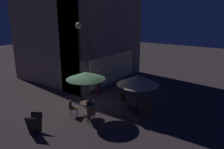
{
  "coord_description": "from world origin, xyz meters",
  "views": [
    {
      "loc": [
        -8.09,
        -7.58,
        5.17
      ],
      "look_at": [
        1.42,
        -0.86,
        1.91
      ],
      "focal_mm": 33.95,
      "sensor_mm": 36.0,
      "label": 1
    }
  ],
  "objects_px": {
    "cafe_table_1": "(87,106)",
    "patron_standing_1": "(98,82)",
    "patio_umbrella_1": "(86,76)",
    "patio_umbrella_0": "(138,80)",
    "cafe_chair_0": "(124,99)",
    "menu_sandwich_board": "(34,124)",
    "cafe_chair_2": "(72,107)",
    "patron_seated_0": "(90,109)",
    "cafe_chair_3": "(91,113)",
    "cafe_table_0": "(137,103)",
    "street_lamp_near_corner": "(79,45)",
    "cafe_chair_1": "(149,108)"
  },
  "relations": [
    {
      "from": "cafe_table_1",
      "to": "patron_standing_1",
      "type": "relative_size",
      "value": 0.45
    },
    {
      "from": "cafe_table_1",
      "to": "patio_umbrella_1",
      "type": "xyz_separation_m",
      "value": [
        -0.0,
        0.0,
        1.67
      ]
    },
    {
      "from": "patio_umbrella_0",
      "to": "cafe_chair_0",
      "type": "xyz_separation_m",
      "value": [
        0.08,
        0.88,
        -1.35
      ]
    },
    {
      "from": "menu_sandwich_board",
      "to": "patron_standing_1",
      "type": "height_order",
      "value": "patron_standing_1"
    },
    {
      "from": "cafe_chair_2",
      "to": "patron_standing_1",
      "type": "distance_m",
      "value": 3.32
    },
    {
      "from": "patron_seated_0",
      "to": "patio_umbrella_1",
      "type": "bearing_deg",
      "value": 0.0
    },
    {
      "from": "cafe_chair_2",
      "to": "cafe_chair_3",
      "type": "height_order",
      "value": "cafe_chair_3"
    },
    {
      "from": "patio_umbrella_1",
      "to": "patron_seated_0",
      "type": "height_order",
      "value": "patio_umbrella_1"
    },
    {
      "from": "menu_sandwich_board",
      "to": "cafe_table_0",
      "type": "height_order",
      "value": "menu_sandwich_board"
    },
    {
      "from": "street_lamp_near_corner",
      "to": "cafe_chair_2",
      "type": "bearing_deg",
      "value": -151.28
    },
    {
      "from": "patio_umbrella_0",
      "to": "patron_standing_1",
      "type": "height_order",
      "value": "patio_umbrella_0"
    },
    {
      "from": "cafe_table_1",
      "to": "cafe_chair_3",
      "type": "height_order",
      "value": "cafe_chair_3"
    },
    {
      "from": "cafe_table_0",
      "to": "patio_umbrella_1",
      "type": "height_order",
      "value": "patio_umbrella_1"
    },
    {
      "from": "street_lamp_near_corner",
      "to": "patio_umbrella_1",
      "type": "height_order",
      "value": "street_lamp_near_corner"
    },
    {
      "from": "cafe_table_1",
      "to": "cafe_chair_0",
      "type": "bearing_deg",
      "value": -27.7
    },
    {
      "from": "patron_standing_1",
      "to": "patio_umbrella_0",
      "type": "bearing_deg",
      "value": -112.19
    },
    {
      "from": "menu_sandwich_board",
      "to": "patio_umbrella_0",
      "type": "distance_m",
      "value": 5.5
    },
    {
      "from": "cafe_table_0",
      "to": "cafe_chair_2",
      "type": "relative_size",
      "value": 0.91
    },
    {
      "from": "menu_sandwich_board",
      "to": "patron_seated_0",
      "type": "relative_size",
      "value": 0.7
    },
    {
      "from": "cafe_chair_1",
      "to": "patron_standing_1",
      "type": "distance_m",
      "value": 4.33
    },
    {
      "from": "street_lamp_near_corner",
      "to": "cafe_table_1",
      "type": "bearing_deg",
      "value": -129.03
    },
    {
      "from": "cafe_chair_1",
      "to": "menu_sandwich_board",
      "type": "bearing_deg",
      "value": 59.38
    },
    {
      "from": "cafe_chair_0",
      "to": "patron_standing_1",
      "type": "bearing_deg",
      "value": 167.64
    },
    {
      "from": "patio_umbrella_1",
      "to": "cafe_chair_0",
      "type": "xyz_separation_m",
      "value": [
        2.01,
        -1.05,
        -1.7
      ]
    },
    {
      "from": "cafe_table_1",
      "to": "patron_standing_1",
      "type": "xyz_separation_m",
      "value": [
        2.8,
        1.47,
        0.32
      ]
    },
    {
      "from": "cafe_chair_2",
      "to": "patron_standing_1",
      "type": "relative_size",
      "value": 0.49
    },
    {
      "from": "cafe_chair_2",
      "to": "patio_umbrella_0",
      "type": "bearing_deg",
      "value": 11.15
    },
    {
      "from": "cafe_table_0",
      "to": "cafe_chair_1",
      "type": "relative_size",
      "value": 0.88
    },
    {
      "from": "cafe_table_1",
      "to": "patron_standing_1",
      "type": "distance_m",
      "value": 3.18
    },
    {
      "from": "cafe_chair_2",
      "to": "patron_standing_1",
      "type": "bearing_deg",
      "value": 73.37
    },
    {
      "from": "street_lamp_near_corner",
      "to": "patron_standing_1",
      "type": "height_order",
      "value": "street_lamp_near_corner"
    },
    {
      "from": "menu_sandwich_board",
      "to": "patio_umbrella_0",
      "type": "xyz_separation_m",
      "value": [
        4.52,
        -2.78,
        1.43
      ]
    },
    {
      "from": "cafe_chair_0",
      "to": "menu_sandwich_board",
      "type": "bearing_deg",
      "value": -107.23
    },
    {
      "from": "patron_seated_0",
      "to": "patron_standing_1",
      "type": "xyz_separation_m",
      "value": [
        3.2,
        2.03,
        0.17
      ]
    },
    {
      "from": "cafe_chair_0",
      "to": "cafe_chair_3",
      "type": "height_order",
      "value": "cafe_chair_3"
    },
    {
      "from": "street_lamp_near_corner",
      "to": "cafe_table_0",
      "type": "relative_size",
      "value": 6.21
    },
    {
      "from": "cafe_chair_1",
      "to": "cafe_chair_2",
      "type": "xyz_separation_m",
      "value": [
        -2.21,
        3.41,
        -0.01
      ]
    },
    {
      "from": "patron_standing_1",
      "to": "menu_sandwich_board",
      "type": "bearing_deg",
      "value": 178.85
    },
    {
      "from": "street_lamp_near_corner",
      "to": "cafe_chair_1",
      "type": "bearing_deg",
      "value": -83.46
    },
    {
      "from": "street_lamp_near_corner",
      "to": "menu_sandwich_board",
      "type": "xyz_separation_m",
      "value": [
        -3.91,
        -0.77,
        -3.09
      ]
    },
    {
      "from": "patio_umbrella_0",
      "to": "patron_seated_0",
      "type": "xyz_separation_m",
      "value": [
        -2.32,
        1.37,
        -1.17
      ]
    },
    {
      "from": "cafe_chair_0",
      "to": "cafe_chair_2",
      "type": "height_order",
      "value": "cafe_chair_0"
    },
    {
      "from": "cafe_table_1",
      "to": "patio_umbrella_1",
      "type": "relative_size",
      "value": 0.32
    },
    {
      "from": "street_lamp_near_corner",
      "to": "patron_standing_1",
      "type": "distance_m",
      "value": 3.05
    },
    {
      "from": "cafe_chair_3",
      "to": "patio_umbrella_0",
      "type": "bearing_deg",
      "value": -82.37
    },
    {
      "from": "patio_umbrella_0",
      "to": "patron_standing_1",
      "type": "xyz_separation_m",
      "value": [
        0.88,
        3.4,
        -1.0
      ]
    },
    {
      "from": "cafe_chair_0",
      "to": "patron_seated_0",
      "type": "relative_size",
      "value": 0.72
    },
    {
      "from": "street_lamp_near_corner",
      "to": "patio_umbrella_1",
      "type": "distance_m",
      "value": 2.45
    },
    {
      "from": "street_lamp_near_corner",
      "to": "patio_umbrella_0",
      "type": "distance_m",
      "value": 3.96
    },
    {
      "from": "patio_umbrella_0",
      "to": "cafe_chair_3",
      "type": "height_order",
      "value": "patio_umbrella_0"
    }
  ]
}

